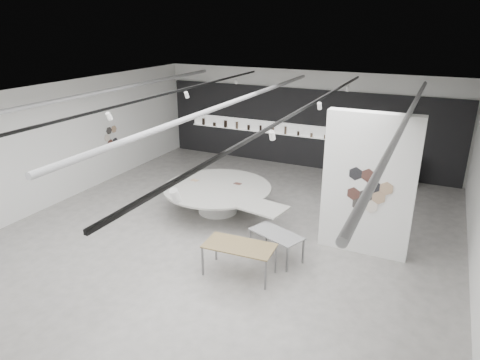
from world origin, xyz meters
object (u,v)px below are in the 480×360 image
at_px(partition_column, 368,185).
at_px(display_island, 219,196).
at_px(sample_table_wood, 239,247).
at_px(sample_table_stone, 276,235).
at_px(kitchen_counter, 392,169).

height_order(partition_column, display_island, partition_column).
bearing_deg(sample_table_wood, partition_column, 44.83).
relative_size(partition_column, sample_table_stone, 2.45).
height_order(display_island, sample_table_wood, display_island).
xyz_separation_m(sample_table_wood, kitchen_counter, (2.39, 7.87, -0.19)).
bearing_deg(kitchen_counter, sample_table_stone, -111.52).
distance_m(display_island, kitchen_counter, 6.72).
relative_size(partition_column, sample_table_wood, 2.17).
distance_m(partition_column, sample_table_stone, 2.55).
distance_m(partition_column, kitchen_counter, 5.66).
height_order(display_island, kitchen_counter, kitchen_counter).
distance_m(sample_table_stone, kitchen_counter, 7.07).
relative_size(sample_table_stone, kitchen_counter, 0.79).
bearing_deg(sample_table_stone, partition_column, 34.85).
height_order(display_island, sample_table_stone, display_island).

